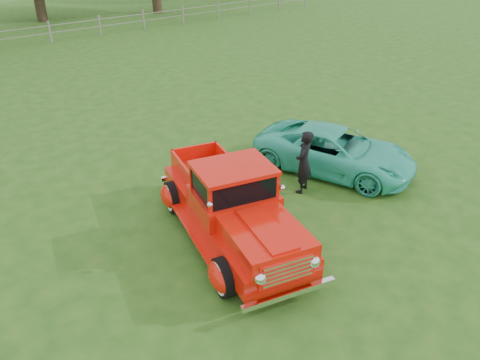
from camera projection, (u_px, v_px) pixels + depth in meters
ground at (289, 236)px, 10.20m from camera, size 140.00×140.00×0.00m
red_pickup at (233, 207)px, 9.76m from camera, size 3.16×5.27×1.78m
teal_sedan at (335, 151)px, 12.63m from camera, size 3.32×4.72×1.20m
man at (304, 162)px, 11.54m from camera, size 0.70×0.60×1.63m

